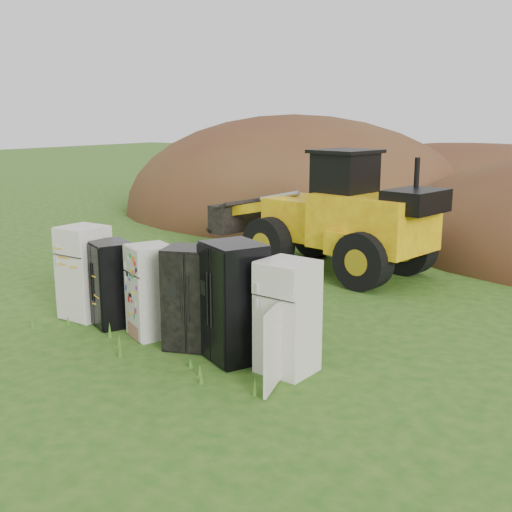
{
  "coord_description": "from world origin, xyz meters",
  "views": [
    {
      "loc": [
        7.62,
        -8.09,
        4.02
      ],
      "look_at": [
        0.38,
        2.0,
        1.26
      ],
      "focal_mm": 45.0,
      "sensor_mm": 36.0,
      "label": 1
    }
  ],
  "objects": [
    {
      "name": "ground",
      "position": [
        0.0,
        0.0,
        0.0
      ],
      "size": [
        120.0,
        120.0,
        0.0
      ],
      "primitive_type": "plane",
      "color": "#245215",
      "rests_on": "ground"
    },
    {
      "name": "fridge_leftmost",
      "position": [
        -2.39,
        -0.01,
        0.93
      ],
      "size": [
        0.85,
        0.81,
        1.86
      ],
      "primitive_type": null,
      "rotation": [
        0.0,
        0.0,
        0.03
      ],
      "color": "white",
      "rests_on": "ground"
    },
    {
      "name": "fridge_black_side",
      "position": [
        -1.62,
        -0.01,
        0.82
      ],
      "size": [
        1.05,
        0.96,
        1.65
      ],
      "primitive_type": null,
      "rotation": [
        0.0,
        0.0,
        -0.39
      ],
      "color": "black",
      "rests_on": "ground"
    },
    {
      "name": "fridge_sticker",
      "position": [
        -0.52,
        -0.03,
        0.85
      ],
      "size": [
        0.97,
        0.94,
        1.71
      ],
      "primitive_type": null,
      "rotation": [
        0.0,
        0.0,
        -0.4
      ],
      "color": "silver",
      "rests_on": "ground"
    },
    {
      "name": "fridge_dark_mid",
      "position": [
        0.48,
        -0.03,
        0.89
      ],
      "size": [
        1.13,
        1.04,
        1.79
      ],
      "primitive_type": null,
      "rotation": [
        0.0,
        0.0,
        0.4
      ],
      "color": "black",
      "rests_on": "ground"
    },
    {
      "name": "fridge_black_right",
      "position": [
        1.41,
        -0.04,
        0.99
      ],
      "size": [
        1.24,
        1.16,
        1.98
      ],
      "primitive_type": null,
      "rotation": [
        0.0,
        0.0,
        -0.43
      ],
      "color": "black",
      "rests_on": "ground"
    },
    {
      "name": "fridge_open_door",
      "position": [
        2.42,
        0.01,
        0.9
      ],
      "size": [
        0.85,
        0.79,
        1.81
      ],
      "primitive_type": null,
      "rotation": [
        0.0,
        0.0,
        -0.04
      ],
      "color": "white",
      "rests_on": "ground"
    },
    {
      "name": "wheel_loader",
      "position": [
        -0.75,
        6.45,
        1.58
      ],
      "size": [
        6.83,
        3.55,
        3.15
      ],
      "primitive_type": null,
      "rotation": [
        0.0,
        0.0,
        -0.14
      ],
      "color": "yellow",
      "rests_on": "ground"
    },
    {
      "name": "dirt_mound_left",
      "position": [
        -6.16,
        13.69,
        0.0
      ],
      "size": [
        15.27,
        11.45,
        8.03
      ],
      "primitive_type": "ellipsoid",
      "color": "#4D2618",
      "rests_on": "ground"
    },
    {
      "name": "dirt_mound_back",
      "position": [
        -0.32,
        17.99,
        0.0
      ],
      "size": [
        18.91,
        12.6,
        5.8
      ],
      "primitive_type": "ellipsoid",
      "color": "#4D2618",
      "rests_on": "ground"
    }
  ]
}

